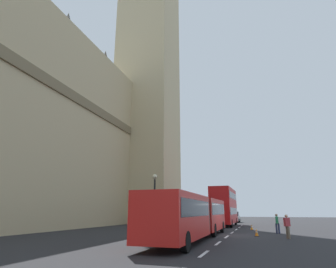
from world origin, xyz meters
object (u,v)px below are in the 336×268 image
(clock_tower, at_px, (150,18))
(traffic_cone_middle, at_px, (252,227))
(sedan_lead, at_px, (234,217))
(pedestrian_near_cones, at_px, (287,225))
(articulated_bus, at_px, (193,214))
(street_lamp, at_px, (155,198))
(pedestrian_by_kerb, at_px, (277,223))
(double_decker_bus, at_px, (224,205))
(traffic_cone_west, at_px, (257,232))

(clock_tower, xyz_separation_m, traffic_cone_middle, (-12.96, -17.62, -40.69))
(sedan_lead, distance_m, pedestrian_near_cones, 29.97)
(articulated_bus, xyz_separation_m, street_lamp, (3.77, 4.51, 1.31))
(pedestrian_near_cones, height_order, pedestrian_by_kerb, same)
(pedestrian_near_cones, bearing_deg, double_decker_bus, 21.56)
(traffic_cone_west, xyz_separation_m, traffic_cone_middle, (7.51, 0.60, 0.00))
(clock_tower, bearing_deg, double_decker_bus, -111.77)
(sedan_lead, distance_m, traffic_cone_middle, 20.65)
(street_lamp, bearing_deg, traffic_cone_west, -89.31)
(clock_tower, height_order, sedan_lead, clock_tower)
(clock_tower, relative_size, traffic_cone_west, 134.43)
(street_lamp, bearing_deg, traffic_cone_middle, -46.90)
(pedestrian_near_cones, bearing_deg, street_lamp, 83.05)
(clock_tower, relative_size, pedestrian_near_cones, 46.14)
(articulated_bus, height_order, traffic_cone_middle, articulated_bus)
(sedan_lead, height_order, pedestrian_by_kerb, sedan_lead)
(clock_tower, distance_m, sedan_lead, 43.09)
(double_decker_bus, xyz_separation_m, pedestrian_near_cones, (-16.32, -6.45, -1.80))
(double_decker_bus, bearing_deg, pedestrian_by_kerb, -152.22)
(clock_tower, bearing_deg, pedestrian_near_cones, -136.99)
(pedestrian_near_cones, bearing_deg, traffic_cone_middle, 17.50)
(street_lamp, distance_m, pedestrian_near_cones, 11.24)
(clock_tower, relative_size, pedestrian_by_kerb, 46.14)
(clock_tower, xyz_separation_m, street_lamp, (-20.57, -9.49, -37.92))
(pedestrian_near_cones, relative_size, pedestrian_by_kerb, 1.00)
(double_decker_bus, bearing_deg, clock_tower, 68.23)
(clock_tower, distance_m, articulated_bus, 48.24)
(clock_tower, height_order, street_lamp, clock_tower)
(traffic_cone_middle, relative_size, street_lamp, 0.11)
(articulated_bus, distance_m, traffic_cone_middle, 12.04)
(articulated_bus, height_order, double_decker_bus, double_decker_bus)
(traffic_cone_west, relative_size, pedestrian_near_cones, 0.34)
(articulated_bus, height_order, pedestrian_near_cones, articulated_bus)
(street_lamp, bearing_deg, double_decker_bus, -16.73)
(double_decker_bus, bearing_deg, sedan_lead, -0.31)
(articulated_bus, bearing_deg, sedan_lead, -0.12)
(articulated_bus, bearing_deg, pedestrian_near_cones, -69.29)
(clock_tower, distance_m, street_lamp, 44.17)
(articulated_bus, xyz_separation_m, pedestrian_by_kerb, (7.34, -6.01, -0.83))
(articulated_bus, bearing_deg, street_lamp, 50.07)
(sedan_lead, distance_m, traffic_cone_west, 28.16)
(pedestrian_by_kerb, bearing_deg, street_lamp, 108.76)
(pedestrian_near_cones, xyz_separation_m, pedestrian_by_kerb, (4.91, 0.44, 0.00))
(clock_tower, relative_size, street_lamp, 14.79)
(sedan_lead, height_order, traffic_cone_west, sedan_lead)
(street_lamp, xyz_separation_m, pedestrian_near_cones, (-1.34, -10.95, -2.14))
(traffic_cone_middle, height_order, pedestrian_near_cones, pedestrian_near_cones)
(traffic_cone_west, bearing_deg, pedestrian_by_kerb, -27.21)
(street_lamp, height_order, pedestrian_near_cones, street_lamp)
(traffic_cone_west, bearing_deg, sedan_lead, 8.50)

